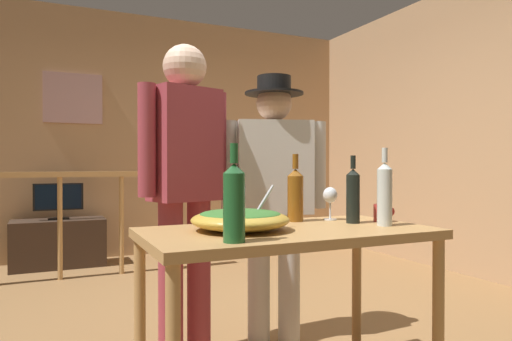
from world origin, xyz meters
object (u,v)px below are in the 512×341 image
at_px(wine_glass, 330,197).
at_px(person_standing_left, 185,174).
at_px(salad_bowl, 240,219).
at_px(wine_bottle_clear, 385,193).
at_px(framed_picture, 73,98).
at_px(tv_console, 59,243).
at_px(wine_bottle_amber, 295,194).
at_px(stair_railing, 107,209).
at_px(wine_bottle_green, 234,201).
at_px(wine_bottle_dark, 353,195).
at_px(person_standing_right, 274,185).
at_px(serving_table, 288,250).
at_px(mug_red, 382,213).
at_px(flat_screen_tv, 58,198).

height_order(wine_glass, person_standing_left, person_standing_left).
height_order(salad_bowl, wine_bottle_clear, wine_bottle_clear).
xyz_separation_m(framed_picture, tv_console, (-0.16, -0.29, -1.53)).
relative_size(salad_bowl, wine_bottle_amber, 1.27).
xyz_separation_m(stair_railing, wine_bottle_green, (0.07, -3.02, 0.29)).
relative_size(wine_bottle_dark, person_standing_right, 0.21).
distance_m(tv_console, wine_bottle_dark, 3.60).
relative_size(serving_table, person_standing_right, 0.79).
bearing_deg(framed_picture, mug_red, -71.83).
bearing_deg(wine_bottle_green, serving_table, 33.46).
height_order(framed_picture, serving_table, framed_picture).
distance_m(wine_bottle_green, person_standing_left, 0.89).
relative_size(wine_bottle_amber, wine_bottle_clear, 0.93).
bearing_deg(wine_bottle_green, wine_bottle_amber, 41.30).
distance_m(salad_bowl, mug_red, 0.74).
height_order(wine_bottle_dark, person_standing_right, person_standing_right).
distance_m(wine_glass, wine_bottle_amber, 0.19).
height_order(stair_railing, flat_screen_tv, stair_railing).
xyz_separation_m(serving_table, mug_red, (0.53, 0.02, 0.13)).
distance_m(salad_bowl, person_standing_left, 0.65).
xyz_separation_m(framed_picture, person_standing_right, (0.93, -3.00, -0.85)).
relative_size(serving_table, wine_bottle_clear, 3.51).
height_order(tv_console, wine_bottle_green, wine_bottle_green).
xyz_separation_m(serving_table, wine_bottle_dark, (0.37, 0.04, 0.22)).
relative_size(serving_table, wine_bottle_amber, 3.77).
bearing_deg(mug_red, serving_table, -177.49).
xyz_separation_m(framed_picture, wine_bottle_green, (0.32, -3.89, -0.86)).
bearing_deg(tv_console, salad_bowl, -79.58).
distance_m(framed_picture, stair_railing, 1.46).
relative_size(tv_console, flat_screen_tv, 1.91).
height_order(stair_railing, tv_console, stair_railing).
bearing_deg(tv_console, mug_red, -67.96).
bearing_deg(wine_bottle_amber, framed_picture, 103.34).
height_order(framed_picture, mug_red, framed_picture).
bearing_deg(tv_console, wine_bottle_amber, -72.77).
height_order(stair_railing, person_standing_left, person_standing_left).
height_order(wine_bottle_clear, person_standing_left, person_standing_left).
height_order(stair_railing, wine_bottle_clear, wine_bottle_clear).
height_order(serving_table, person_standing_right, person_standing_right).
bearing_deg(framed_picture, wine_bottle_clear, -73.65).
height_order(serving_table, wine_bottle_green, wine_bottle_green).
height_order(tv_console, person_standing_right, person_standing_right).
distance_m(serving_table, wine_glass, 0.44).
relative_size(flat_screen_tv, salad_bowl, 1.13).
height_order(salad_bowl, wine_bottle_green, wine_bottle_green).
height_order(stair_railing, salad_bowl, stair_railing).
distance_m(wine_bottle_clear, person_standing_left, 1.04).
distance_m(serving_table, person_standing_right, 0.75).
relative_size(framed_picture, tv_console, 0.67).
bearing_deg(salad_bowl, wine_bottle_amber, 25.84).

